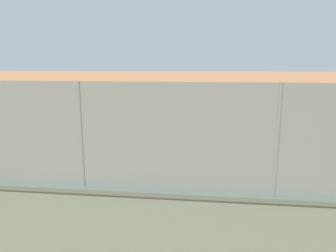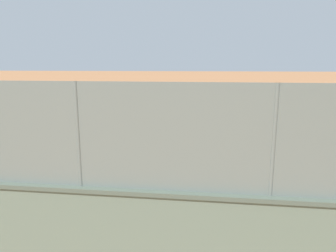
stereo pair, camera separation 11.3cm
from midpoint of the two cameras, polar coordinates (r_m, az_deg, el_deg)
name	(u,v)px [view 2 (the right image)]	position (r m, az deg, el deg)	size (l,w,h in m)	color
ground_plane	(170,131)	(16.92, 0.49, -1.00)	(260.00, 260.00, 0.00)	#A36B42
perimeter_wall	(84,224)	(6.16, -14.79, -17.03)	(26.79, 0.72, 1.51)	slate
fence_panel_on_wall	(78,135)	(5.57, -15.67, -1.64)	(26.32, 0.45, 1.86)	slate
player_at_service_line	(287,122)	(15.24, 21.35, 0.65)	(0.99, 0.86, 1.69)	#B2B2B2
player_near_wall_returning	(96,118)	(16.47, -13.00, 1.39)	(1.07, 0.83, 1.47)	black
sports_ball	(280,129)	(14.26, 20.17, -0.53)	(0.24, 0.24, 0.24)	white
spare_ball_by_wall	(75,232)	(7.44, -16.40, -18.19)	(0.07, 0.07, 0.07)	yellow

